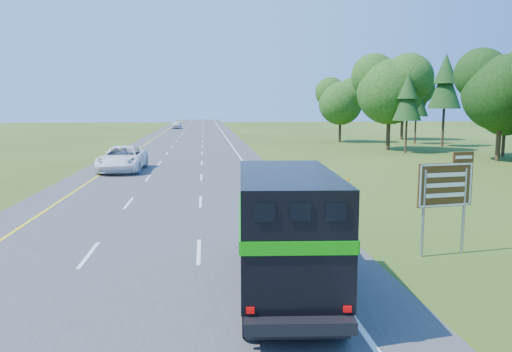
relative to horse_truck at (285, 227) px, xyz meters
The scene contains 7 objects.
road 43.22m from the horse_truck, 95.52° to the left, with size 15.00×260.00×0.04m, color #38383A.
lane_markings 43.21m from the horse_truck, 95.52° to the left, with size 11.15×260.00×0.01m.
horse_truck is the anchor object (origin of this frame).
white_suv 27.42m from the horse_truck, 107.67° to the left, with size 3.14×6.81×1.89m, color white.
far_car 98.11m from the horse_truck, 94.71° to the left, with size 1.94×4.81×1.64m, color silver.
exit_sign 6.56m from the horse_truck, 26.12° to the left, with size 2.03×0.39×3.47m.
delineator 14.32m from the horse_truck, 66.86° to the left, with size 0.09×0.05×1.13m.
Camera 1 is at (2.07, -5.65, 4.98)m, focal length 35.00 mm.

